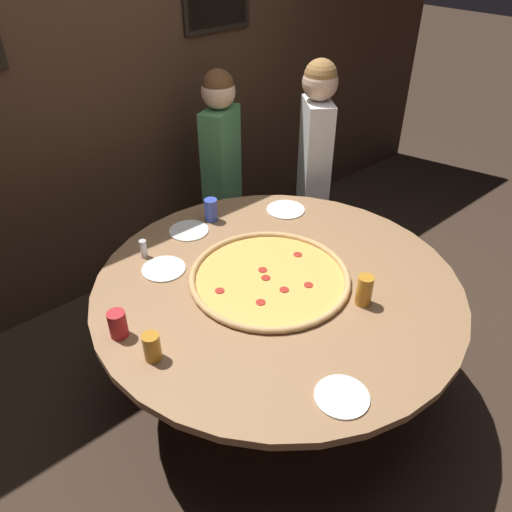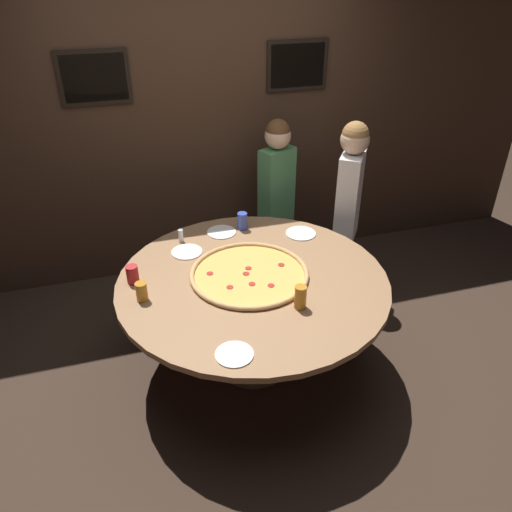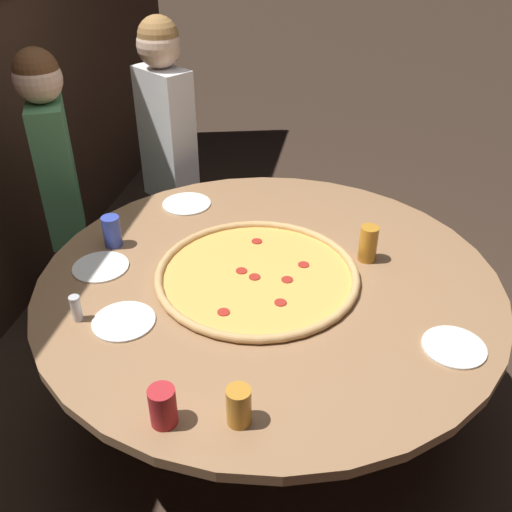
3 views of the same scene
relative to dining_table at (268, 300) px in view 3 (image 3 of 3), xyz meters
The scene contains 14 objects.
ground_plane 0.63m from the dining_table, ahead, with size 24.00×24.00×0.00m, color #38281E.
dining_table is the anchor object (origin of this frame).
giant_pizza 0.13m from the dining_table, 105.39° to the left, with size 0.78×0.78×0.03m.
drink_cup_centre_back 0.79m from the dining_table, 166.57° to the left, with size 0.08×0.08×0.12m, color #B22328.
drink_cup_far_right 0.73m from the dining_table, behind, with size 0.07×0.07×0.12m, color #BC7A23.
drink_cup_by_shaker 0.70m from the dining_table, 80.51° to the left, with size 0.07×0.07×0.13m, color #384CB7.
drink_cup_far_left 0.45m from the dining_table, 63.09° to the right, with size 0.07×0.07×0.15m, color #BC7A23.
white_plate_far_back 0.58m from the dining_table, 128.33° to the left, with size 0.22×0.22×0.01m, color white.
white_plate_near_front 0.70m from the dining_table, 42.65° to the left, with size 0.23×0.23×0.01m, color white.
white_plate_beside_cup 0.67m from the dining_table, 94.83° to the left, with size 0.22×0.22×0.01m, color white.
white_plate_right_side 0.73m from the dining_table, 114.05° to the right, with size 0.21×0.21×0.01m, color white.
condiment_shaker 0.73m from the dining_table, 121.12° to the left, with size 0.04×0.04×0.10m.
diner_centre_back 1.25m from the dining_table, 64.42° to the left, with size 0.38×0.27×1.42m.
diner_side_left 1.25m from the dining_table, 35.22° to the left, with size 0.32×0.38×1.48m.
Camera 3 is at (-1.77, -0.26, 2.00)m, focal length 40.00 mm.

